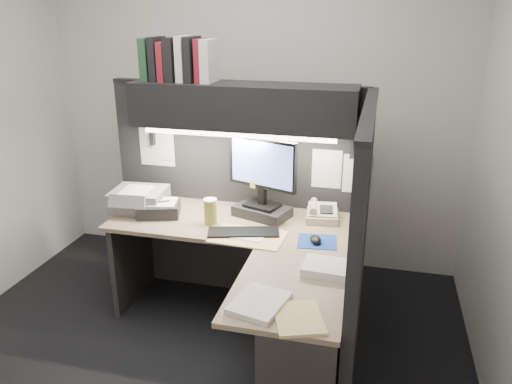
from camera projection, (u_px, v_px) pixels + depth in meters
The scene contains 21 objects.
floor at pixel (195, 355), 3.24m from camera, with size 3.50×3.50×0.00m, color black.
wall_back at pixel (253, 107), 4.15m from camera, with size 3.50×0.04×2.70m, color silver.
partition_back at pixel (238, 193), 3.81m from camera, with size 1.90×0.06×1.60m, color black.
partition_right at pixel (359, 249), 2.91m from camera, with size 0.06×1.50×1.60m, color black.
desk at pixel (259, 306), 2.99m from camera, with size 1.70×1.53×0.73m.
overhead_shelf at pixel (243, 106), 3.38m from camera, with size 1.55×0.34×0.30m, color black.
task_light_tube at pixel (237, 135), 3.31m from camera, with size 0.04×0.04×1.32m, color white.
monitor at pixel (262, 186), 3.47m from camera, with size 0.51×0.34×0.57m.
keyboard at pixel (244, 233), 3.26m from camera, with size 0.46×0.15×0.02m, color black.
mousepad at pixel (317, 241), 3.16m from camera, with size 0.24×0.22×0.00m, color navy.
mouse at pixel (316, 239), 3.14m from camera, with size 0.07×0.11×0.04m, color black.
telephone at pixel (322, 214), 3.48m from camera, with size 0.22×0.23×0.09m, color #C5B297.
coffee_cup at pixel (210, 212), 3.41m from camera, with size 0.09×0.09×0.17m, color #C2C34E.
printer at pixel (139, 199), 3.66m from camera, with size 0.38×0.32×0.15m, color gray.
notebook_stack at pixel (159, 209), 3.57m from camera, with size 0.29×0.24×0.09m, color black.
open_folder at pixel (248, 237), 3.22m from camera, with size 0.47×0.31×0.01m, color #DFC17D.
paper_stack_a at pixel (326, 268), 2.79m from camera, with size 0.25×0.21×0.05m, color white.
paper_stack_b at pixel (259, 303), 2.47m from camera, with size 0.24×0.29×0.03m, color white.
manila_stack at pixel (298, 318), 2.36m from camera, with size 0.22×0.28×0.02m, color #DFC17D.
binder_row at pixel (179, 60), 3.39m from camera, with size 0.51×0.24×0.30m.
pinned_papers at pixel (279, 180), 3.30m from camera, with size 1.76×1.31×0.51m.
Camera 1 is at (1.04, -2.50, 2.11)m, focal length 35.00 mm.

